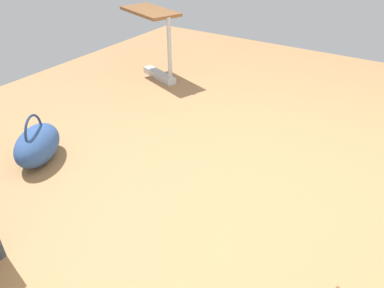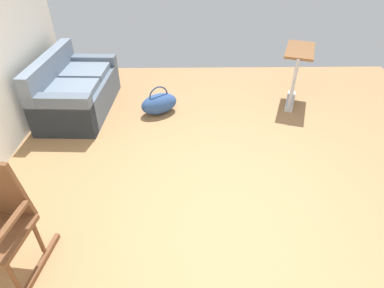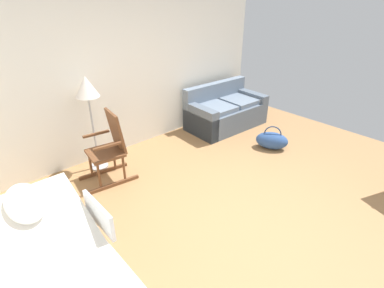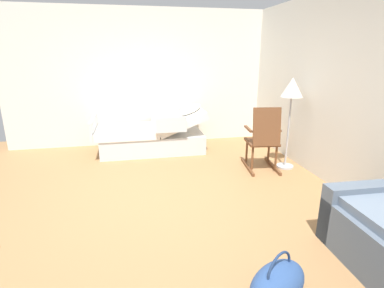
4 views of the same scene
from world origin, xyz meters
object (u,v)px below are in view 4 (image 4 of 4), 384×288
Objects in this scene: rocking_chair at (263,140)px; duffel_bag at (278,283)px; hospital_bed at (152,136)px; floor_lamp at (292,94)px.

rocking_chair is 1.63× the size of duffel_bag.
rocking_chair is at bearing 51.37° from hospital_bed.
floor_lamp is at bearing 150.42° from duffel_bag.
floor_lamp is (-0.02, 0.43, 0.72)m from rocking_chair.
hospital_bed is 3.97m from duffel_bag.
hospital_bed is 2.15m from rocking_chair.
floor_lamp is 3.17m from duffel_bag.
rocking_chair is at bearing 158.01° from duffel_bag.
hospital_bed is 1.43× the size of floor_lamp.
rocking_chair is 2.80m from duffel_bag.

